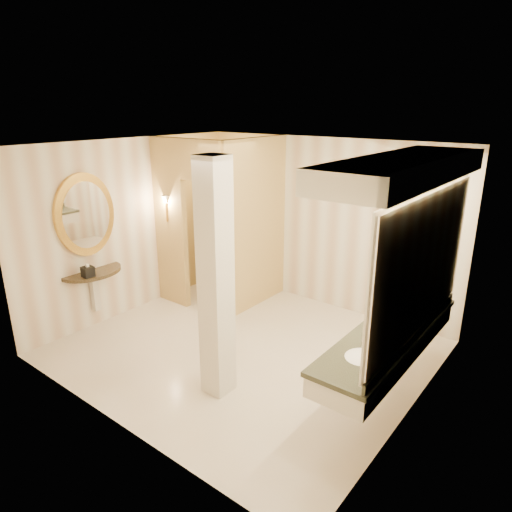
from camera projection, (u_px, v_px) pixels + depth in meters
The scene contains 16 objects.
floor at pixel (245, 349), 6.22m from camera, with size 4.50×4.50×0.00m, color silver.
ceiling at pixel (243, 146), 5.36m from camera, with size 4.50×4.50×0.00m, color white.
wall_back at pixel (323, 224), 7.29m from camera, with size 4.50×0.02×2.70m, color white.
wall_front at pixel (109, 307), 4.30m from camera, with size 4.50×0.02×2.70m, color white.
wall_left at pixel (132, 227), 7.11m from camera, with size 0.02×4.00×2.70m, color white.
wall_right at pixel (420, 299), 4.48m from camera, with size 0.02×4.00×2.70m, color white.
toilet_closet at pixel (227, 224), 7.16m from camera, with size 1.50×1.55×2.70m.
wall_sconce at pixel (166, 201), 7.12m from camera, with size 0.14×0.14×0.42m.
vanity at pixel (399, 265), 4.60m from camera, with size 0.75×2.66×2.09m.
console_shelf at pixel (88, 240), 6.48m from camera, with size 0.91×0.91×1.90m.
pillar at pixel (216, 282), 4.92m from camera, with size 0.29×0.29×2.70m, color beige.
tissue_box at pixel (88, 272), 6.36m from camera, with size 0.15×0.15×0.15m, color black.
toilet at pixel (230, 273), 8.06m from camera, with size 0.37×0.65×0.66m, color white.
soap_bottle_a at pixel (381, 326), 4.82m from camera, with size 0.06×0.06×0.13m, color beige.
soap_bottle_b at pixel (370, 335), 4.65m from camera, with size 0.08×0.08×0.11m, color silver.
soap_bottle_c at pixel (366, 335), 4.58m from camera, with size 0.07×0.07×0.18m, color #C6B28C.
Camera 1 is at (3.51, -4.24, 3.17)m, focal length 32.00 mm.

